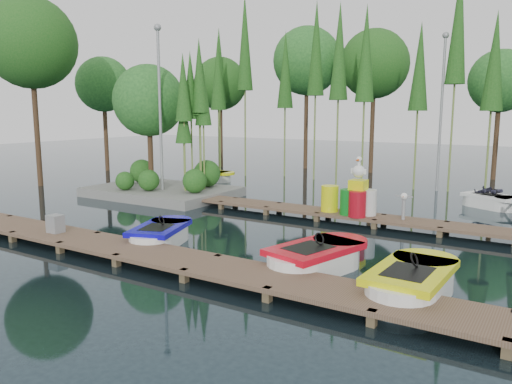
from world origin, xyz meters
The scene contains 16 objects.
ground_plane centered at (0.00, 0.00, 0.00)m, with size 90.00×90.00×0.00m, color #1D2E36.
near_dock centered at (0.00, -4.50, 0.23)m, with size 18.00×1.50×0.50m.
far_dock centered at (1.00, 2.50, 0.23)m, with size 15.00×1.20×0.50m.
island centered at (-6.30, 3.29, 3.18)m, with size 6.20×4.20×6.75m.
tree_screen centered at (-2.04, 10.60, 6.12)m, with size 34.42×18.53×10.31m.
lamp_island centered at (-5.50, 2.50, 4.26)m, with size 0.30×0.30×7.25m.
lamp_rear centered at (4.00, 11.00, 4.26)m, with size 0.30×0.30×7.25m.
boat_blue centered at (-0.48, -3.04, 0.26)m, with size 1.97×2.88×0.89m.
boat_red centered at (4.29, -2.84, 0.29)m, with size 2.05×3.19×0.99m.
boat_yellow_near centered at (6.67, -3.39, 0.29)m, with size 1.47×3.05×1.01m.
boat_yellow_far centered at (-7.01, 7.99, 0.27)m, with size 2.59×1.23×1.28m.
boat_white_far centered at (6.76, 7.81, 0.26)m, with size 2.72×2.11×1.17m.
utility_cabinet centered at (-3.16, -4.50, 0.55)m, with size 0.42×0.35×0.51m, color gray.
yellow_barrel centered at (2.26, 2.50, 0.75)m, with size 0.60×0.60×0.90m, color #E0E50C.
drum_cluster centered at (3.34, 2.35, 0.88)m, with size 1.14×1.05×1.97m.
seagull_post centered at (4.82, 2.50, 0.89)m, with size 0.54×0.29×0.87m.
Camera 1 is at (9.14, -13.26, 3.77)m, focal length 35.00 mm.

